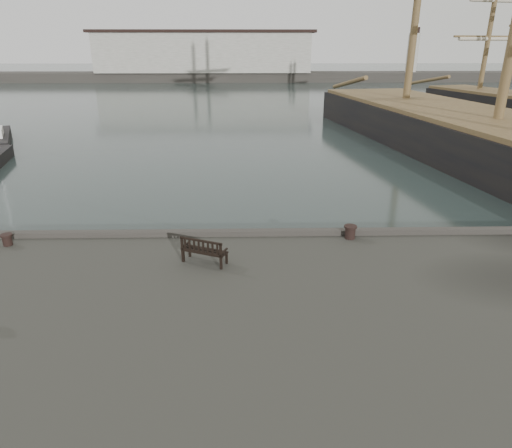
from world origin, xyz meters
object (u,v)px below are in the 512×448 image
(bollard_left, at_px, (7,240))
(tall_ship_main, at_px, (492,151))
(bollard_right, at_px, (350,232))
(bench, at_px, (204,255))

(bollard_left, relative_size, tall_ship_main, 0.01)
(bollard_right, bearing_deg, bollard_left, -178.32)
(bollard_right, xyz_separation_m, tall_ship_main, (13.36, 16.52, -0.93))
(bench, xyz_separation_m, bollard_right, (4.71, 1.75, -0.03))
(bench, xyz_separation_m, tall_ship_main, (18.07, 18.27, -0.96))
(bench, distance_m, bollard_left, 6.63)
(bollard_left, relative_size, bollard_right, 0.85)
(bollard_left, height_order, tall_ship_main, tall_ship_main)
(tall_ship_main, bearing_deg, bollard_right, -137.95)
(bollard_right, bearing_deg, tall_ship_main, 51.03)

